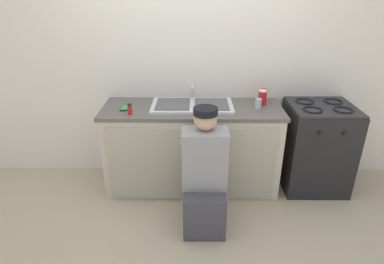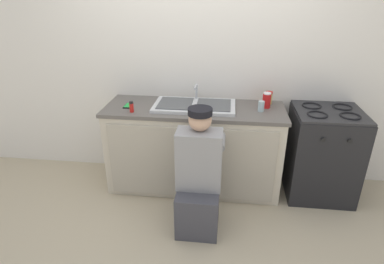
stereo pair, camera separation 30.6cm
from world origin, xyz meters
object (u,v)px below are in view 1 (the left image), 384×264
Objects in this scene: sink_double_basin at (192,105)px; plumber_person at (204,181)px; condiment_jar at (263,95)px; stove_range at (316,147)px; spice_bottle_red at (130,109)px; water_glass at (258,104)px; soda_cup_red at (262,98)px; cell_phone at (125,108)px.

plumber_person is at bearing -80.31° from sink_double_basin.
condiment_jar is (0.73, 0.19, 0.05)m from sink_double_basin.
stove_range is 8.80× the size of spice_bottle_red.
plumber_person is at bearing -130.72° from water_glass.
spice_bottle_red is 0.69× the size of soda_cup_red.
sink_double_basin is at bearing -165.54° from condiment_jar.
spice_bottle_red is (-1.22, -0.17, 0.00)m from water_glass.
water_glass is (-0.65, -0.03, 0.48)m from stove_range.
stove_range is 0.84× the size of plumber_person.
sink_double_basin is at bearing 177.06° from water_glass.
sink_double_basin is 5.26× the size of soda_cup_red.
water_glass is 0.12m from soda_cup_red.
condiment_jar reaches higher than spice_bottle_red.
condiment_jar reaches higher than cell_phone.
cell_phone is at bearing -178.63° from stove_range.
stove_range is at bearing 6.05° from spice_bottle_red.
cell_phone is 1.09× the size of condiment_jar.
water_glass is at bearing 49.28° from plumber_person.
sink_double_basin is at bearing 99.69° from plumber_person.
cell_phone is (-0.08, 0.15, -0.04)m from spice_bottle_red.
sink_double_basin is 6.25× the size of condiment_jar.
plumber_person is 1.07m from cell_phone.
plumber_person reaches higher than soda_cup_red.
sink_double_basin is 0.87× the size of stove_range.
plumber_person reaches higher than water_glass.
water_glass is at bearing -112.12° from condiment_jar.
spice_bottle_red is at bearing -160.88° from sink_double_basin.
stove_range is 1.94m from spice_bottle_red.
soda_cup_red is (0.06, 0.11, 0.03)m from water_glass.
soda_cup_red is at bearing 12.09° from spice_bottle_red.
water_glass is 1.31m from cell_phone.
plumber_person is at bearing -126.52° from condiment_jar.
water_glass is at bearing -2.94° from sink_double_basin.
soda_cup_red is at bearing 6.02° from sink_double_basin.
spice_bottle_red is at bearing -173.95° from stove_range.
condiment_jar is at bearing 16.54° from spice_bottle_red.
condiment_jar is (0.09, 0.22, 0.01)m from water_glass.
spice_bottle_red is (-1.87, -0.20, 0.49)m from stove_range.
sink_double_basin is 0.72× the size of plumber_person.
soda_cup_red is at bearing 5.16° from cell_phone.
soda_cup_red reaches higher than cell_phone.
stove_range is 9.24× the size of water_glass.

